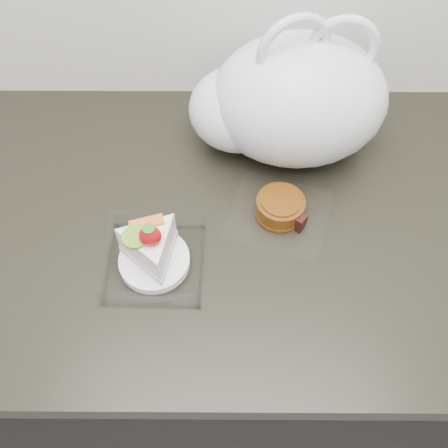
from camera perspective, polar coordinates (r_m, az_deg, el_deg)
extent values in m
cube|color=black|center=(1.25, 1.46, -11.54)|extent=(2.00, 0.60, 0.86)
cube|color=black|center=(0.86, 2.09, 0.22)|extent=(2.04, 0.64, 0.04)
cube|color=white|center=(0.79, -7.87, -4.54)|extent=(0.15, 0.15, 0.00)
cylinder|color=white|center=(0.79, -7.95, -4.19)|extent=(0.11, 0.11, 0.02)
ellipsoid|color=#B50C16|center=(0.71, -8.43, -1.37)|extent=(0.03, 0.03, 0.03)
cone|color=#2D7223|center=(0.69, -8.60, -0.64)|extent=(0.02, 0.02, 0.01)
cylinder|color=#7FA630|center=(0.72, -10.09, -1.46)|extent=(0.04, 0.04, 0.01)
cube|color=orange|center=(0.73, -8.85, 0.13)|extent=(0.05, 0.03, 0.01)
cube|color=white|center=(0.85, 6.32, 1.20)|extent=(0.20, 0.19, 0.00)
cylinder|color=brown|center=(0.83, 6.43, 1.91)|extent=(0.09, 0.09, 0.03)
cylinder|color=brown|center=(0.84, 6.35, 1.38)|extent=(0.09, 0.09, 0.01)
cylinder|color=brown|center=(0.82, 6.55, 2.68)|extent=(0.07, 0.07, 0.00)
cube|color=black|center=(0.82, 8.47, 0.33)|extent=(0.03, 0.03, 0.03)
ellipsoid|color=silver|center=(0.87, 8.46, 13.75)|extent=(0.33, 0.27, 0.22)
ellipsoid|color=silver|center=(0.88, 1.72, 12.94)|extent=(0.20, 0.18, 0.15)
torus|color=silver|center=(0.80, 7.98, 19.07)|extent=(0.12, 0.05, 0.12)
torus|color=silver|center=(0.83, 13.44, 18.96)|extent=(0.11, 0.02, 0.11)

